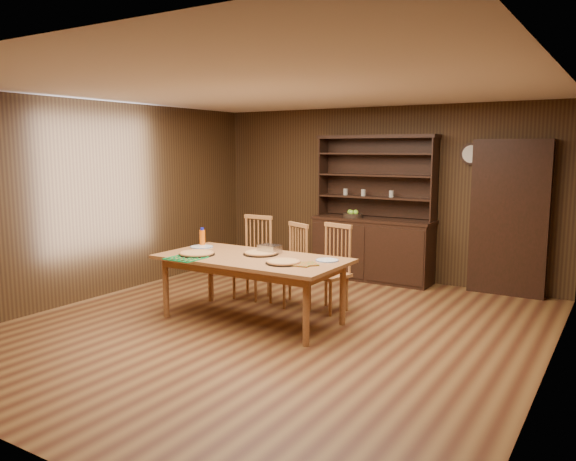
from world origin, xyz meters
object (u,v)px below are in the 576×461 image
Objects in this scene: chair_right at (333,265)px; juice_bottle at (202,237)px; dining_table at (252,263)px; chair_left at (255,254)px; chair_center at (292,261)px; china_hutch at (373,241)px.

chair_right is 4.60× the size of juice_bottle.
dining_table is 1.99× the size of chair_left.
chair_left reaches higher than juice_bottle.
chair_center is (0.01, 0.87, -0.13)m from dining_table.
chair_left reaches higher than dining_table.
chair_center is 0.97× the size of chair_right.
chair_center is 1.18m from juice_bottle.
chair_left reaches higher than chair_center.
chair_right is (0.58, 0.89, -0.12)m from dining_table.
china_hutch is 1.00× the size of dining_table.
dining_table is 9.35× the size of juice_bottle.
dining_table is 2.04× the size of chair_right.
dining_table is at bearing -16.04° from juice_bottle.
china_hutch is at bearing 103.56° from chair_center.
juice_bottle is at bearing -124.13° from chair_center.
juice_bottle is (-1.54, -0.61, 0.29)m from chair_right.
dining_table is 1.07m from chair_right.
juice_bottle reaches higher than dining_table.
china_hutch is 1.78m from chair_right.
china_hutch reaches higher than chair_left.
chair_right is at bearing 57.10° from dining_table.
chair_left reaches higher than chair_right.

